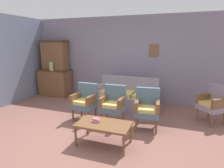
% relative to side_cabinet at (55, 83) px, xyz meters
% --- Properties ---
extents(ground_plane, '(7.68, 7.68, 0.00)m').
position_rel_side_cabinet_xyz_m(ground_plane, '(2.52, -2.25, -0.47)').
color(ground_plane, '#84564C').
extents(wall_back_with_decor, '(6.40, 0.09, 2.70)m').
position_rel_side_cabinet_xyz_m(wall_back_with_decor, '(2.52, 0.38, 0.88)').
color(wall_back_with_decor, gray).
rests_on(wall_back_with_decor, ground).
extents(side_cabinet, '(1.16, 0.55, 0.93)m').
position_rel_side_cabinet_xyz_m(side_cabinet, '(0.00, 0.00, 0.00)').
color(side_cabinet, brown).
rests_on(side_cabinet, ground).
extents(cabinet_upper_hutch, '(0.99, 0.38, 1.03)m').
position_rel_side_cabinet_xyz_m(cabinet_upper_hutch, '(0.00, 0.08, 0.98)').
color(cabinet_upper_hutch, brown).
rests_on(cabinet_upper_hutch, side_cabinet).
extents(vase_on_cabinet, '(0.14, 0.14, 0.30)m').
position_rel_side_cabinet_xyz_m(vase_on_cabinet, '(0.02, -0.17, 0.62)').
color(vase_on_cabinet, '#9FAE6C').
rests_on(vase_on_cabinet, side_cabinet).
extents(floral_couch, '(1.80, 0.91, 0.90)m').
position_rel_side_cabinet_xyz_m(floral_couch, '(2.80, -0.50, -0.14)').
color(floral_couch, gray).
rests_on(floral_couch, ground).
extents(armchair_near_couch_end, '(0.55, 0.52, 0.90)m').
position_rel_side_cabinet_xyz_m(armchair_near_couch_end, '(2.06, -1.61, 0.03)').
color(armchair_near_couch_end, slate).
rests_on(armchair_near_couch_end, ground).
extents(armchair_near_cabinet, '(0.53, 0.50, 0.90)m').
position_rel_side_cabinet_xyz_m(armchair_near_cabinet, '(2.78, -1.57, 0.03)').
color(armchair_near_cabinet, slate).
rests_on(armchair_near_cabinet, ground).
extents(armchair_by_doorway, '(0.57, 0.55, 0.90)m').
position_rel_side_cabinet_xyz_m(armchair_by_doorway, '(3.58, -1.59, 0.03)').
color(armchair_by_doorway, slate).
rests_on(armchair_by_doorway, ground).
extents(wingback_chair_by_fireplace, '(0.71, 0.71, 0.90)m').
position_rel_side_cabinet_xyz_m(wingback_chair_by_fireplace, '(4.99, -0.75, 0.03)').
color(wingback_chair_by_fireplace, gray).
rests_on(wingback_chair_by_fireplace, ground).
extents(coffee_table, '(1.00, 0.56, 0.42)m').
position_rel_side_cabinet_xyz_m(coffee_table, '(2.94, -2.55, -0.09)').
color(coffee_table, brown).
rests_on(coffee_table, ground).
extents(book_stack_on_table, '(0.15, 0.10, 0.07)m').
position_rel_side_cabinet_xyz_m(book_stack_on_table, '(2.78, -2.54, -0.01)').
color(book_stack_on_table, '#BE7AAB').
rests_on(book_stack_on_table, coffee_table).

